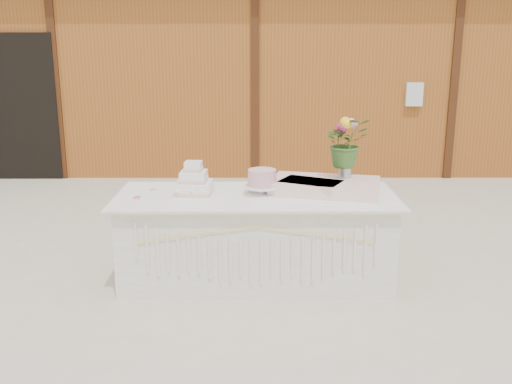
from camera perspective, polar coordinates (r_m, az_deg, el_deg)
ground at (r=5.12m, az=0.01°, el=-8.67°), size 80.00×80.00×0.00m
barn at (r=10.71m, az=-0.16°, el=12.63°), size 12.60×4.60×3.30m
cake_table at (r=4.98m, az=0.01°, el=-4.59°), size 2.40×1.00×0.77m
wedding_cake at (r=4.94m, az=-6.25°, el=0.95°), size 0.33×0.33×0.28m
pink_cake_stand at (r=4.86m, az=0.61°, el=1.14°), size 0.31×0.31×0.22m
satin_runner at (r=4.98m, az=6.95°, el=0.58°), size 1.01×0.73×0.12m
flower_vase at (r=5.05m, az=8.89°, el=2.24°), size 0.11×0.11×0.15m
bouquet at (r=5.00m, az=9.02°, el=5.49°), size 0.47×0.43×0.43m
loose_flowers at (r=5.01m, az=-11.12°, el=-0.06°), size 0.23×0.37×0.02m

